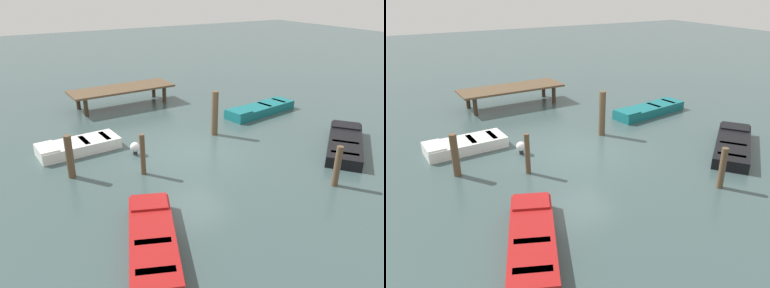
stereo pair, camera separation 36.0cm
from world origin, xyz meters
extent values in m
plane|color=#384C4C|center=(0.00, 0.00, 0.00)|extent=(80.00, 80.00, 0.00)
cube|color=brown|center=(-0.15, 6.84, 0.90)|extent=(5.28, 1.98, 0.10)
cylinder|color=#3C2E20|center=(1.91, 7.54, 0.42)|extent=(0.20, 0.20, 0.85)
cylinder|color=#3C2E20|center=(1.96, 6.29, 0.42)|extent=(0.20, 0.20, 0.85)
cylinder|color=#3C2E20|center=(-2.26, 7.40, 0.42)|extent=(0.20, 0.20, 0.85)
cylinder|color=#3C2E20|center=(-2.22, 6.14, 0.42)|extent=(0.20, 0.20, 0.85)
cube|color=#14666B|center=(5.17, 2.34, 0.20)|extent=(3.96, 1.67, 0.40)
cube|color=beige|center=(5.17, 2.34, 0.34)|extent=(3.35, 1.34, 0.04)
cube|color=#14666B|center=(3.69, 2.11, 0.43)|extent=(0.99, 1.09, 0.06)
cube|color=#9B9789|center=(5.45, 2.39, 0.38)|extent=(0.33, 0.86, 0.04)
cube|color=#9B9789|center=(6.50, 2.55, 0.38)|extent=(0.33, 0.86, 0.04)
cube|color=silver|center=(-3.60, 2.25, 0.20)|extent=(3.03, 1.43, 0.40)
cube|color=#334772|center=(-3.60, 2.25, 0.34)|extent=(2.57, 1.13, 0.04)
cube|color=silver|center=(-4.75, 2.17, 0.43)|extent=(0.73, 1.15, 0.06)
cube|color=navy|center=(-3.38, 2.26, 0.38)|extent=(0.27, 0.97, 0.04)
cube|color=navy|center=(-2.57, 2.32, 0.38)|extent=(0.27, 0.97, 0.04)
cube|color=maroon|center=(-3.57, -4.31, 0.20)|extent=(2.29, 3.69, 0.40)
cube|color=black|center=(-3.57, -4.31, 0.34)|extent=(1.88, 3.11, 0.04)
cube|color=maroon|center=(-3.07, -3.02, 0.43)|extent=(1.19, 1.08, 0.06)
cube|color=black|center=(-3.67, -4.56, 0.38)|extent=(0.86, 0.49, 0.04)
cube|color=black|center=(-4.02, -5.47, 0.38)|extent=(0.86, 0.49, 0.04)
cube|color=black|center=(5.22, -2.59, 0.20)|extent=(3.81, 3.38, 0.40)
cube|color=gray|center=(5.22, -2.59, 0.34)|extent=(3.19, 2.81, 0.04)
cube|color=black|center=(6.42, -1.63, 0.43)|extent=(1.34, 1.38, 0.06)
cube|color=#776E5D|center=(4.99, -2.77, 0.38)|extent=(0.74, 0.85, 0.04)
cube|color=#776E5D|center=(4.15, -3.45, 0.38)|extent=(0.74, 0.85, 0.04)
cylinder|color=brown|center=(2.61, -4.37, 0.66)|extent=(0.20, 0.20, 1.33)
cylinder|color=brown|center=(-2.23, -0.66, 0.70)|extent=(0.17, 0.17, 1.40)
cylinder|color=brown|center=(1.73, 1.12, 0.92)|extent=(0.27, 0.27, 1.85)
cylinder|color=brown|center=(-4.34, 0.30, 0.73)|extent=(0.24, 0.24, 1.45)
cylinder|color=#262626|center=(-1.89, 0.90, 0.06)|extent=(0.16, 0.16, 0.12)
sphere|color=white|center=(-1.89, 0.90, 0.30)|extent=(0.36, 0.36, 0.36)
camera|label=1|loc=(-6.46, -11.18, 5.86)|focal=35.59mm
camera|label=2|loc=(-6.15, -11.35, 5.86)|focal=35.59mm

